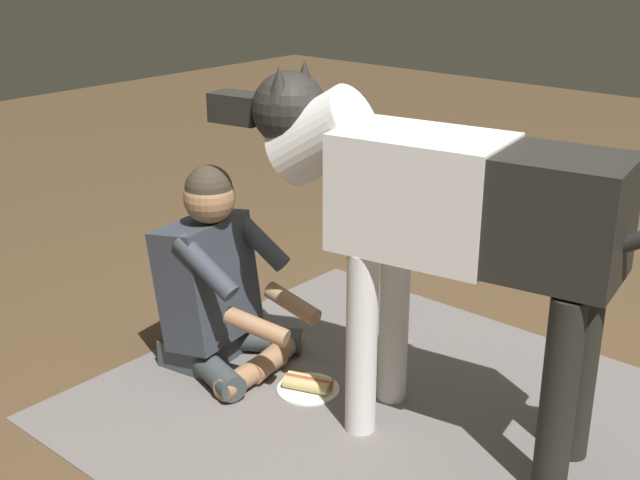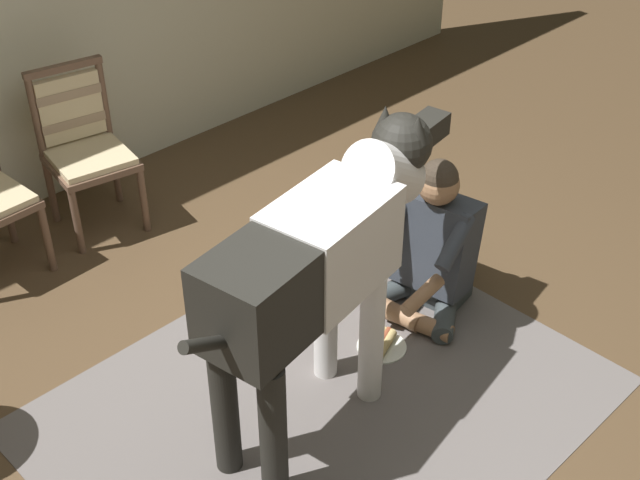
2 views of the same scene
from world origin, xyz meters
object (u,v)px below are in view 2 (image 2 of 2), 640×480
at_px(hot_dog_on_plate, 382,344).
at_px(large_dog, 322,260).
at_px(dining_chair_right_of_pair, 83,141).
at_px(person_sitting_on_floor, 431,249).

bearing_deg(hot_dog_on_plate, large_dog, -170.81).
relative_size(dining_chair_right_of_pair, person_sitting_on_floor, 1.13).
height_order(person_sitting_on_floor, large_dog, large_dog).
bearing_deg(dining_chair_right_of_pair, person_sitting_on_floor, -67.53).
xyz_separation_m(large_dog, hot_dog_on_plate, (0.51, 0.08, -0.84)).
height_order(large_dog, hot_dog_on_plate, large_dog).
distance_m(person_sitting_on_floor, hot_dog_on_plate, 0.56).
bearing_deg(hot_dog_on_plate, person_sitting_on_floor, 9.19).
bearing_deg(large_dog, hot_dog_on_plate, 9.19).
relative_size(person_sitting_on_floor, large_dog, 0.50).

